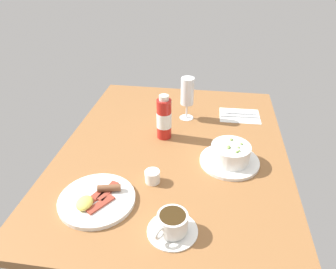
{
  "coord_description": "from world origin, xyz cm",
  "views": [
    {
      "loc": [
        -96.95,
        -12.29,
        67.31
      ],
      "look_at": [
        -2.71,
        1.69,
        7.49
      ],
      "focal_mm": 33.4,
      "sensor_mm": 36.0,
      "label": 1
    }
  ],
  "objects_px": {
    "coffee_cup": "(172,224)",
    "breakfast_plate": "(97,199)",
    "cutlery_setting": "(239,115)",
    "sauce_bottle_red": "(164,118)",
    "porridge_bowl": "(230,155)",
    "creamer_jug": "(152,176)",
    "wine_glass": "(187,93)"
  },
  "relations": [
    {
      "from": "porridge_bowl",
      "to": "coffee_cup",
      "type": "relative_size",
      "value": 1.51
    },
    {
      "from": "porridge_bowl",
      "to": "breakfast_plate",
      "type": "relative_size",
      "value": 0.9
    },
    {
      "from": "cutlery_setting",
      "to": "breakfast_plate",
      "type": "relative_size",
      "value": 0.78
    },
    {
      "from": "creamer_jug",
      "to": "wine_glass",
      "type": "height_order",
      "value": "wine_glass"
    },
    {
      "from": "coffee_cup",
      "to": "creamer_jug",
      "type": "relative_size",
      "value": 2.38
    },
    {
      "from": "sauce_bottle_red",
      "to": "wine_glass",
      "type": "bearing_deg",
      "value": -23.42
    },
    {
      "from": "creamer_jug",
      "to": "sauce_bottle_red",
      "type": "bearing_deg",
      "value": 0.88
    },
    {
      "from": "creamer_jug",
      "to": "coffee_cup",
      "type": "bearing_deg",
      "value": -154.57
    },
    {
      "from": "creamer_jug",
      "to": "breakfast_plate",
      "type": "relative_size",
      "value": 0.25
    },
    {
      "from": "creamer_jug",
      "to": "porridge_bowl",
      "type": "bearing_deg",
      "value": -60.83
    },
    {
      "from": "cutlery_setting",
      "to": "coffee_cup",
      "type": "xyz_separation_m",
      "value": [
        -0.69,
        0.21,
        0.03
      ]
    },
    {
      "from": "porridge_bowl",
      "to": "sauce_bottle_red",
      "type": "distance_m",
      "value": 0.29
    },
    {
      "from": "cutlery_setting",
      "to": "creamer_jug",
      "type": "relative_size",
      "value": 3.08
    },
    {
      "from": "creamer_jug",
      "to": "sauce_bottle_red",
      "type": "distance_m",
      "value": 0.28
    },
    {
      "from": "sauce_bottle_red",
      "to": "breakfast_plate",
      "type": "relative_size",
      "value": 0.78
    },
    {
      "from": "cutlery_setting",
      "to": "breakfast_plate",
      "type": "xyz_separation_m",
      "value": [
        -0.61,
        0.45,
        0.01
      ]
    },
    {
      "from": "coffee_cup",
      "to": "creamer_jug",
      "type": "xyz_separation_m",
      "value": [
        0.19,
        0.09,
        -0.01
      ]
    },
    {
      "from": "coffee_cup",
      "to": "sauce_bottle_red",
      "type": "bearing_deg",
      "value": 11.64
    },
    {
      "from": "wine_glass",
      "to": "sauce_bottle_red",
      "type": "xyz_separation_m",
      "value": [
        -0.17,
        0.07,
        -0.04
      ]
    },
    {
      "from": "sauce_bottle_red",
      "to": "coffee_cup",
      "type": "bearing_deg",
      "value": -168.36
    },
    {
      "from": "coffee_cup",
      "to": "sauce_bottle_red",
      "type": "distance_m",
      "value": 0.48
    },
    {
      "from": "wine_glass",
      "to": "breakfast_plate",
      "type": "distance_m",
      "value": 0.61
    },
    {
      "from": "porridge_bowl",
      "to": "wine_glass",
      "type": "height_order",
      "value": "wine_glass"
    },
    {
      "from": "creamer_jug",
      "to": "wine_glass",
      "type": "relative_size",
      "value": 0.31
    },
    {
      "from": "sauce_bottle_red",
      "to": "porridge_bowl",
      "type": "bearing_deg",
      "value": -117.91
    },
    {
      "from": "sauce_bottle_red",
      "to": "breakfast_plate",
      "type": "xyz_separation_m",
      "value": [
        -0.39,
        0.14,
        -0.07
      ]
    },
    {
      "from": "porridge_bowl",
      "to": "wine_glass",
      "type": "relative_size",
      "value": 1.12
    },
    {
      "from": "sauce_bottle_red",
      "to": "creamer_jug",
      "type": "bearing_deg",
      "value": -179.12
    },
    {
      "from": "creamer_jug",
      "to": "sauce_bottle_red",
      "type": "height_order",
      "value": "sauce_bottle_red"
    },
    {
      "from": "creamer_jug",
      "to": "wine_glass",
      "type": "xyz_separation_m",
      "value": [
        0.44,
        -0.07,
        0.1
      ]
    },
    {
      "from": "coffee_cup",
      "to": "breakfast_plate",
      "type": "bearing_deg",
      "value": 71.82
    },
    {
      "from": "cutlery_setting",
      "to": "wine_glass",
      "type": "distance_m",
      "value": 0.26
    }
  ]
}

